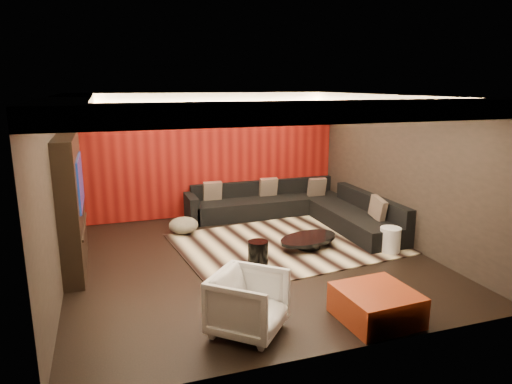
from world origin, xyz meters
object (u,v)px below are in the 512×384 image
object	(u,v)px
coffee_table	(308,242)
sectional_sofa	(299,209)
drum_stool	(258,253)
armchair	(248,303)
white_side_table	(390,240)
orange_ottoman	(376,305)

from	to	relation	value
coffee_table	sectional_sofa	world-z (taller)	sectional_sofa
drum_stool	sectional_sofa	bearing A→B (deg)	51.70
sectional_sofa	armchair	bearing A→B (deg)	-121.21
white_side_table	armchair	distance (m)	3.72
orange_ottoman	sectional_sofa	distance (m)	4.45
drum_stool	orange_ottoman	xyz separation A→B (m)	(0.85, -2.22, -0.02)
armchair	orange_ottoman	bearing A→B (deg)	-57.15
drum_stool	sectional_sofa	xyz separation A→B (m)	(1.70, 2.15, 0.04)
drum_stool	white_side_table	world-z (taller)	white_side_table
armchair	coffee_table	bearing A→B (deg)	2.64
sectional_sofa	orange_ottoman	bearing A→B (deg)	-100.96
coffee_table	drum_stool	bearing A→B (deg)	-158.47
coffee_table	sectional_sofa	xyz separation A→B (m)	(0.56, 1.70, 0.14)
white_side_table	sectional_sofa	world-z (taller)	sectional_sofa
drum_stool	armchair	world-z (taller)	armchair
orange_ottoman	sectional_sofa	world-z (taller)	sectional_sofa
coffee_table	sectional_sofa	distance (m)	1.79
coffee_table	sectional_sofa	size ratio (longest dim) A/B	0.33
white_side_table	sectional_sofa	distance (m)	2.45
coffee_table	white_side_table	distance (m)	1.47
coffee_table	orange_ottoman	world-z (taller)	orange_ottoman
drum_stool	sectional_sofa	size ratio (longest dim) A/B	0.11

